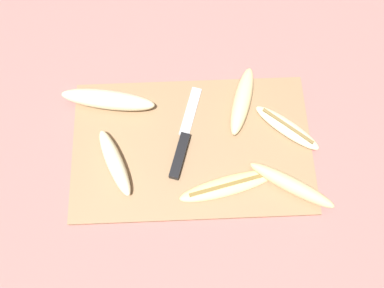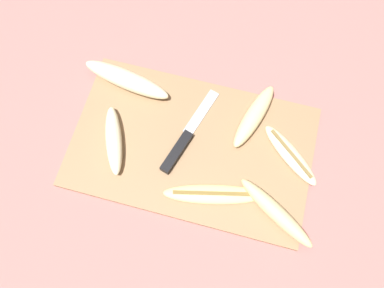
{
  "view_description": "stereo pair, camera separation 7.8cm",
  "coord_description": "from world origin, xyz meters",
  "px_view_note": "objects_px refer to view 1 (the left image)",
  "views": [
    {
      "loc": [
        -0.01,
        -0.26,
        0.76
      ],
      "look_at": [
        0.0,
        0.0,
        0.02
      ],
      "focal_mm": 35.0,
      "sensor_mm": 36.0,
      "label": 1
    },
    {
      "loc": [
        0.07,
        -0.25,
        0.76
      ],
      "look_at": [
        0.0,
        0.0,
        0.02
      ],
      "focal_mm": 35.0,
      "sensor_mm": 36.0,
      "label": 2
    }
  ],
  "objects_px": {
    "knife": "(182,148)",
    "banana_golden_short": "(228,186)",
    "banana_cream_curved": "(287,128)",
    "banana_ripe_center": "(242,101)",
    "banana_pale_long": "(108,100)",
    "banana_bright_far": "(115,162)",
    "banana_mellow_near": "(291,185)"
  },
  "relations": [
    {
      "from": "knife",
      "to": "banana_golden_short",
      "type": "distance_m",
      "value": 0.12
    },
    {
      "from": "banana_cream_curved",
      "to": "banana_golden_short",
      "type": "xyz_separation_m",
      "value": [
        -0.13,
        -0.12,
        -0.0
      ]
    },
    {
      "from": "knife",
      "to": "banana_cream_curved",
      "type": "distance_m",
      "value": 0.23
    },
    {
      "from": "banana_ripe_center",
      "to": "banana_golden_short",
      "type": "height_order",
      "value": "banana_ripe_center"
    },
    {
      "from": "banana_pale_long",
      "to": "banana_golden_short",
      "type": "distance_m",
      "value": 0.31
    },
    {
      "from": "banana_ripe_center",
      "to": "banana_bright_far",
      "type": "height_order",
      "value": "banana_bright_far"
    },
    {
      "from": "knife",
      "to": "banana_pale_long",
      "type": "relative_size",
      "value": 1.02
    },
    {
      "from": "banana_bright_far",
      "to": "knife",
      "type": "bearing_deg",
      "value": 11.9
    },
    {
      "from": "banana_cream_curved",
      "to": "banana_pale_long",
      "type": "bearing_deg",
      "value": 168.67
    },
    {
      "from": "banana_cream_curved",
      "to": "banana_ripe_center",
      "type": "bearing_deg",
      "value": 144.69
    },
    {
      "from": "knife",
      "to": "banana_ripe_center",
      "type": "distance_m",
      "value": 0.17
    },
    {
      "from": "banana_pale_long",
      "to": "knife",
      "type": "bearing_deg",
      "value": -35.47
    },
    {
      "from": "banana_pale_long",
      "to": "banana_mellow_near",
      "type": "relative_size",
      "value": 1.2
    },
    {
      "from": "knife",
      "to": "banana_pale_long",
      "type": "xyz_separation_m",
      "value": [
        -0.16,
        0.11,
        0.01
      ]
    },
    {
      "from": "banana_cream_curved",
      "to": "banana_mellow_near",
      "type": "height_order",
      "value": "banana_mellow_near"
    },
    {
      "from": "knife",
      "to": "banana_golden_short",
      "type": "xyz_separation_m",
      "value": [
        0.09,
        -0.09,
        0.0
      ]
    },
    {
      "from": "knife",
      "to": "banana_bright_far",
      "type": "distance_m",
      "value": 0.14
    },
    {
      "from": "banana_cream_curved",
      "to": "banana_pale_long",
      "type": "distance_m",
      "value": 0.39
    },
    {
      "from": "banana_cream_curved",
      "to": "banana_mellow_near",
      "type": "bearing_deg",
      "value": -93.8
    },
    {
      "from": "banana_golden_short",
      "to": "banana_ripe_center",
      "type": "bearing_deg",
      "value": 76.62
    },
    {
      "from": "banana_ripe_center",
      "to": "banana_cream_curved",
      "type": "bearing_deg",
      "value": -35.31
    },
    {
      "from": "banana_mellow_near",
      "to": "banana_golden_short",
      "type": "xyz_separation_m",
      "value": [
        -0.13,
        0.01,
        -0.01
      ]
    },
    {
      "from": "banana_cream_curved",
      "to": "banana_golden_short",
      "type": "relative_size",
      "value": 0.7
    },
    {
      "from": "banana_ripe_center",
      "to": "knife",
      "type": "bearing_deg",
      "value": -143.14
    },
    {
      "from": "banana_cream_curved",
      "to": "banana_bright_far",
      "type": "bearing_deg",
      "value": -169.89
    },
    {
      "from": "banana_pale_long",
      "to": "banana_ripe_center",
      "type": "bearing_deg",
      "value": -2.36
    },
    {
      "from": "knife",
      "to": "banana_mellow_near",
      "type": "distance_m",
      "value": 0.23
    },
    {
      "from": "knife",
      "to": "banana_pale_long",
      "type": "height_order",
      "value": "banana_pale_long"
    },
    {
      "from": "banana_pale_long",
      "to": "banana_ripe_center",
      "type": "height_order",
      "value": "banana_pale_long"
    },
    {
      "from": "banana_pale_long",
      "to": "banana_ripe_center",
      "type": "relative_size",
      "value": 1.24
    },
    {
      "from": "banana_ripe_center",
      "to": "banana_mellow_near",
      "type": "relative_size",
      "value": 0.97
    },
    {
      "from": "knife",
      "to": "banana_cream_curved",
      "type": "relative_size",
      "value": 1.48
    }
  ]
}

